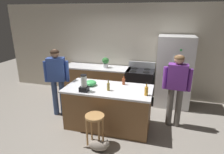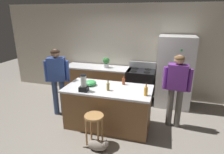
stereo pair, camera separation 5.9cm
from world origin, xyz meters
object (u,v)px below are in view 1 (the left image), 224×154
at_px(kitchen_island, 108,107).
at_px(person_by_island_left, 57,76).
at_px(bottle_vinegar, 108,87).
at_px(mixing_bowl, 91,83).
at_px(refrigerator, 174,72).
at_px(bottle_soda, 146,91).
at_px(person_by_sink_right, 177,84).
at_px(stove_range, 140,85).
at_px(blender_appliance, 84,84).
at_px(potted_plant, 106,62).
at_px(bar_stool, 95,122).
at_px(cat, 99,145).
at_px(bottle_cooking_sauce, 124,81).

bearing_deg(kitchen_island, person_by_island_left, 172.42).
bearing_deg(bottle_vinegar, mixing_bowl, 159.09).
relative_size(refrigerator, bottle_soda, 7.39).
bearing_deg(person_by_sink_right, stove_range, 128.93).
relative_size(refrigerator, blender_appliance, 5.32).
bearing_deg(blender_appliance, bottle_vinegar, 20.64).
relative_size(person_by_island_left, blender_appliance, 4.64).
height_order(potted_plant, mixing_bowl, potted_plant).
relative_size(stove_range, blender_appliance, 3.07).
distance_m(stove_range, bottle_soda, 1.81).
height_order(person_by_island_left, person_by_sink_right, person_by_island_left).
xyz_separation_m(bar_stool, potted_plant, (-0.48, 2.26, 0.59)).
relative_size(person_by_sink_right, mixing_bowl, 6.43).
height_order(kitchen_island, person_by_sink_right, person_by_sink_right).
bearing_deg(stove_range, person_by_sink_right, -51.07).
bearing_deg(person_by_sink_right, person_by_island_left, -175.40).
bearing_deg(kitchen_island, cat, -85.30).
bearing_deg(stove_range, potted_plant, 178.57).
height_order(person_by_sink_right, bottle_vinegar, person_by_sink_right).
bearing_deg(refrigerator, blender_appliance, -134.82).
distance_m(potted_plant, mixing_bowl, 1.52).
xyz_separation_m(person_by_sink_right, bottle_soda, (-0.58, -0.57, 0.01)).
distance_m(person_by_island_left, cat, 1.96).
xyz_separation_m(potted_plant, mixing_bowl, (0.12, -1.51, -0.12)).
height_order(kitchen_island, cat, kitchen_island).
xyz_separation_m(person_by_island_left, cat, (1.40, -1.04, -0.89)).
relative_size(bottle_cooking_sauce, mixing_bowl, 0.85).
xyz_separation_m(refrigerator, potted_plant, (-1.91, 0.05, 0.14)).
distance_m(bar_stool, cat, 0.43).
height_order(refrigerator, person_by_sink_right, refrigerator).
distance_m(bar_stool, bottle_cooking_sauce, 1.17).
relative_size(kitchen_island, bottle_vinegar, 7.89).
bearing_deg(mixing_bowl, stove_range, 58.60).
bearing_deg(kitchen_island, bar_stool, -94.49).
xyz_separation_m(person_by_island_left, bottle_vinegar, (1.37, -0.31, -0.01)).
distance_m(bottle_vinegar, bottle_cooking_sauce, 0.49).
height_order(person_by_island_left, bottle_soda, person_by_island_left).
xyz_separation_m(cat, blender_appliance, (-0.49, 0.56, 0.95)).
bearing_deg(kitchen_island, blender_appliance, -143.97).
relative_size(stove_range, bar_stool, 1.74).
xyz_separation_m(blender_appliance, bottle_soda, (1.24, 0.13, -0.06)).
xyz_separation_m(stove_range, cat, (-0.42, -2.39, -0.36)).
xyz_separation_m(stove_range, person_by_island_left, (-1.81, -1.35, 0.54)).
height_order(cat, bottle_vinegar, bottle_vinegar).
xyz_separation_m(refrigerator, bar_stool, (-1.43, -2.21, -0.45)).
height_order(cat, mixing_bowl, mixing_bowl).
distance_m(stove_range, mixing_bowl, 1.81).
relative_size(bar_stool, bottle_vinegar, 2.66).
distance_m(kitchen_island, bar_stool, 0.71).
bearing_deg(mixing_bowl, blender_appliance, -90.68).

